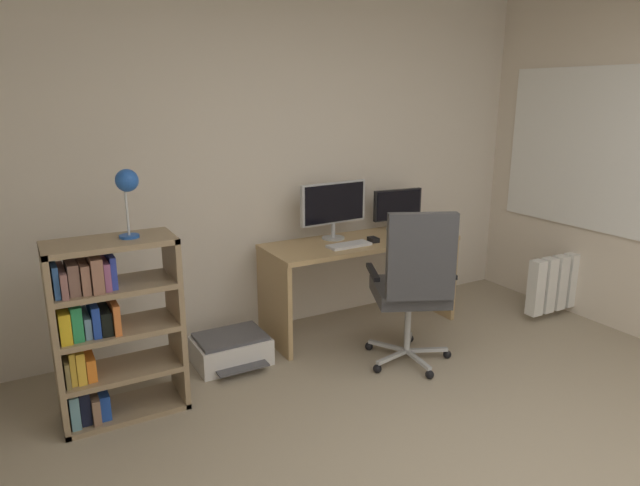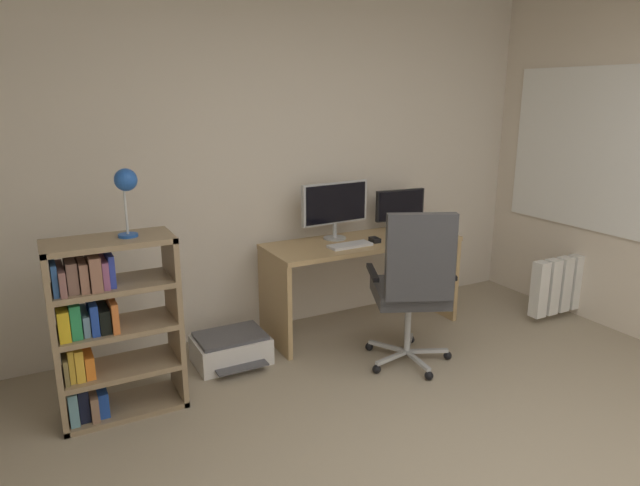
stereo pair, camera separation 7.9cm
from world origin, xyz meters
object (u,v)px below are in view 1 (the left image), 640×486
desk_lamp (127,186)px  computer_mouse (373,240)px  printer (231,349)px  desk (360,263)px  keyboard (349,245)px  radiator (565,281)px  monitor_secondary (398,207)px  office_chair (413,282)px  monitor_main (334,205)px  bookshelf (105,329)px

desk_lamp → computer_mouse: bearing=8.7°
desk_lamp → printer: desk_lamp is taller
desk → keyboard: bearing=-148.1°
desk_lamp → printer: bearing=23.3°
radiator → desk: bearing=159.8°
desk → desk_lamp: desk_lamp is taller
desk → monitor_secondary: size_ratio=3.52×
keyboard → office_chair: bearing=-82.7°
monitor_main → bookshelf: size_ratio=0.55×
desk_lamp → printer: 1.44m
desk_lamp → bookshelf: bearing=-179.9°
keyboard → computer_mouse: bearing=3.4°
monitor_secondary → desk_lamp: 2.35m
office_chair → radiator: bearing=4.5°
desk → office_chair: size_ratio=1.37×
computer_mouse → desk_lamp: bearing=-166.6°
desk → office_chair: office_chair is taller
monitor_main → bookshelf: (-1.82, -0.51, -0.46)m
desk → office_chair: bearing=-95.5°
keyboard → computer_mouse: computer_mouse is taller
keyboard → radiator: keyboard is taller
keyboard → printer: (-0.96, 0.02, -0.64)m
computer_mouse → desk: bearing=127.0°
monitor_secondary → keyboard: monitor_secondary is taller
desk_lamp → radiator: bearing=-4.1°
bookshelf → radiator: 3.70m
desk_lamp → desk: bearing=11.7°
desk_lamp → printer: size_ratio=0.76×
office_chair → bookshelf: size_ratio=1.06×
printer → radiator: size_ratio=0.63×
office_chair → bookshelf: bearing=168.6°
monitor_main → computer_mouse: 0.41m
bookshelf → desk_lamp: 0.84m
computer_mouse → printer: bearing=-175.3°
bookshelf → desk: bearing=10.6°
radiator → bookshelf: bearing=176.2°
desk → keyboard: (-0.18, -0.11, 0.20)m
computer_mouse → office_chair: (-0.13, -0.67, -0.13)m
monitor_secondary → radiator: 1.58m
computer_mouse → desk_lamp: (-1.85, -0.28, 0.61)m
keyboard → printer: keyboard is taller
desk → bookshelf: bookshelf is taller
office_chair → radiator: 1.80m
desk → printer: desk is taller
desk → radiator: 1.82m
printer → office_chair: bearing=-32.0°
office_chair → desk_lamp: size_ratio=2.94×
bookshelf → radiator: bearing=-3.8°
desk_lamp → radiator: 3.65m
desk → monitor_secondary: bearing=17.3°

